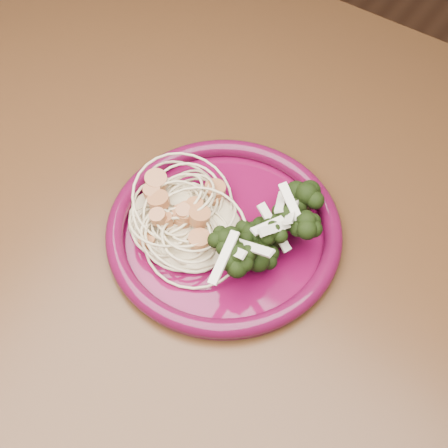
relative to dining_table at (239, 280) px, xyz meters
name	(u,v)px	position (x,y,z in m)	size (l,w,h in m)	color
dining_table	(239,280)	(0.00, 0.00, 0.00)	(1.20, 0.80, 0.75)	#472814
dinner_plate	(224,230)	(-0.01, -0.01, 0.11)	(0.32, 0.32, 0.02)	#500626
spaghetti_pile	(184,219)	(-0.05, -0.03, 0.12)	(0.12, 0.11, 0.03)	#C9B991
scallop_cluster	(182,199)	(-0.05, -0.03, 0.15)	(0.11, 0.11, 0.04)	#B26E3D
broccoli_pile	(274,227)	(0.03, 0.01, 0.13)	(0.08, 0.13, 0.05)	black
onion_garnish	(276,209)	(0.03, 0.01, 0.16)	(0.06, 0.09, 0.04)	beige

